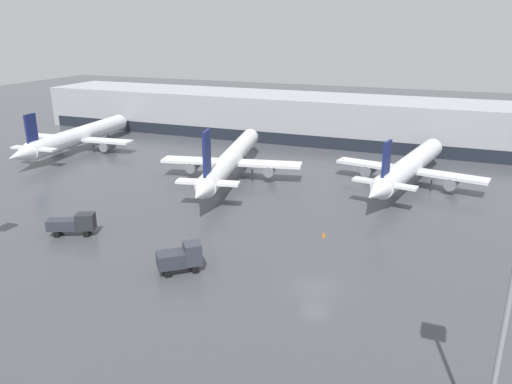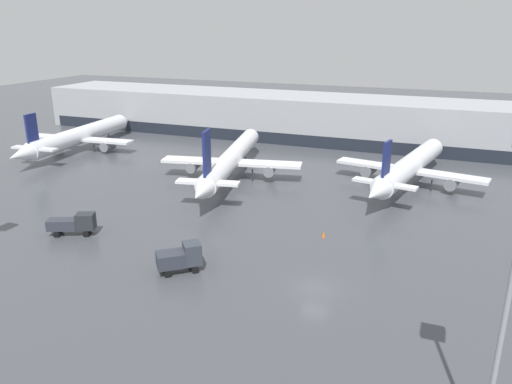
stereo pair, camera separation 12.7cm
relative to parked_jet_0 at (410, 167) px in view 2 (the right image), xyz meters
The scene contains 8 objects.
ground_plane 35.72m from the parked_jet_0, 97.89° to the right, with size 320.00×320.00×0.00m, color #424449.
terminal_building 27.04m from the parked_jet_0, 99.74° to the left, with size 160.00×31.58×9.00m.
parked_jet_0 is the anchor object (origin of this frame).
parked_jet_1 61.68m from the parked_jet_0, behind, with size 22.44×37.03×9.07m.
parked_jet_2 27.20m from the parked_jet_0, 166.40° to the right, with size 22.34×38.67×10.46m.
service_truck_0 47.87m from the parked_jet_0, 135.66° to the right, with size 5.56×3.63×2.58m.
service_truck_1 41.08m from the parked_jet_0, 116.23° to the right, with size 4.55×4.25×2.86m.
traffic_cone_1 24.69m from the parked_jet_0, 106.79° to the right, with size 0.38×0.38×0.74m.
Camera 2 is at (9.95, -40.10, 23.19)m, focal length 35.00 mm.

